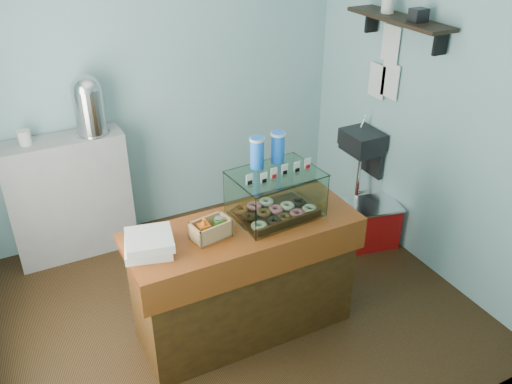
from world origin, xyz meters
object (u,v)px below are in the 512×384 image
display_case (273,190)px  red_cooler (370,223)px  counter (244,279)px  coffee_urn (88,104)px

display_case → red_cooler: bearing=13.5°
red_cooler → display_case: bearing=-149.9°
display_case → red_cooler: 1.57m
counter → display_case: bearing=15.3°
coffee_urn → counter: bearing=-68.0°
display_case → coffee_urn: (-0.89, 1.48, 0.29)m
display_case → red_cooler: display_case is taller
counter → coffee_urn: (-0.63, 1.55, 0.90)m
counter → display_case: display_case is taller
counter → red_cooler: (1.51, 0.48, -0.25)m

